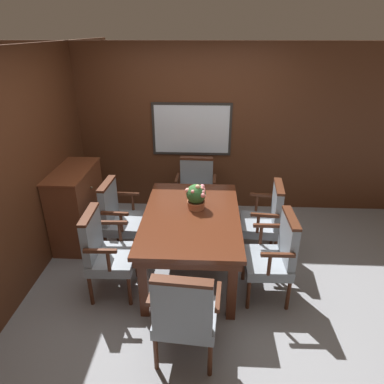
% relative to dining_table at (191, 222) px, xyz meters
% --- Properties ---
extents(ground_plane, '(14.00, 14.00, 0.00)m').
position_rel_dining_table_xyz_m(ground_plane, '(-0.01, -0.11, -0.65)').
color(ground_plane, gray).
extents(wall_back, '(7.20, 0.08, 2.45)m').
position_rel_dining_table_xyz_m(wall_back, '(-0.01, 1.69, 0.57)').
color(wall_back, '#4C2816').
rests_on(wall_back, ground_plane).
extents(wall_left, '(0.06, 7.20, 2.45)m').
position_rel_dining_table_xyz_m(wall_left, '(-1.78, -0.11, 0.57)').
color(wall_left, '#4C2816').
rests_on(wall_left, ground_plane).
extents(dining_table, '(1.05, 1.64, 0.75)m').
position_rel_dining_table_xyz_m(dining_table, '(0.00, 0.00, 0.00)').
color(dining_table, '#4C2314').
rests_on(dining_table, ground_plane).
extents(chair_left_near, '(0.48, 0.57, 0.95)m').
position_rel_dining_table_xyz_m(chair_left_near, '(-0.88, -0.38, -0.14)').
color(chair_left_near, '#472314').
rests_on(chair_left_near, ground_plane).
extents(chair_right_far, '(0.50, 0.59, 0.95)m').
position_rel_dining_table_xyz_m(chair_right_far, '(0.89, 0.39, -0.14)').
color(chair_right_far, '#472314').
rests_on(chair_right_far, ground_plane).
extents(chair_head_near, '(0.58, 0.50, 0.95)m').
position_rel_dining_table_xyz_m(chair_head_near, '(0.01, -1.21, -0.14)').
color(chair_head_near, '#472314').
rests_on(chair_head_near, ground_plane).
extents(chair_right_near, '(0.47, 0.57, 0.95)m').
position_rel_dining_table_xyz_m(chair_right_near, '(0.87, -0.36, -0.14)').
color(chair_right_near, '#472314').
rests_on(chair_right_near, ground_plane).
extents(chair_head_far, '(0.57, 0.48, 0.95)m').
position_rel_dining_table_xyz_m(chair_head_far, '(0.01, 1.17, -0.14)').
color(chair_head_far, '#472314').
rests_on(chair_head_far, ground_plane).
extents(chair_left_far, '(0.48, 0.57, 0.95)m').
position_rel_dining_table_xyz_m(chair_left_far, '(-0.91, 0.35, -0.14)').
color(chair_left_far, '#472314').
rests_on(chair_left_far, ground_plane).
extents(potted_plant, '(0.23, 0.22, 0.30)m').
position_rel_dining_table_xyz_m(potted_plant, '(0.05, 0.15, 0.25)').
color(potted_plant, '#B2603D').
rests_on(potted_plant, dining_table).
extents(sideboard_cabinet, '(0.46, 0.96, 1.00)m').
position_rel_dining_table_xyz_m(sideboard_cabinet, '(-1.52, 0.61, -0.15)').
color(sideboard_cabinet, brown).
rests_on(sideboard_cabinet, ground_plane).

